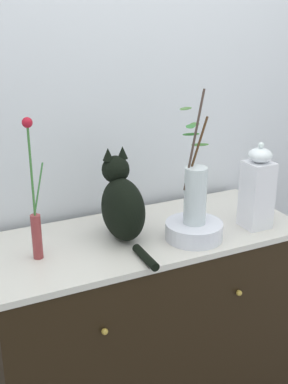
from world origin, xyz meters
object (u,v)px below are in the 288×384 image
(vase_slim_green, at_px, (35,215))
(vase_glass_clear, at_px, (195,192))
(cat_sitting, at_px, (122,205))
(jar_lidded_porcelain, at_px, (257,189))
(bowl_porcelain, at_px, (194,230))
(sideboard, at_px, (144,328))

(vase_slim_green, xyz_separation_m, vase_glass_clear, (0.60, -0.11, 0.03))
(cat_sitting, distance_m, jar_lidded_porcelain, 0.56)
(vase_glass_clear, height_order, jar_lidded_porcelain, vase_glass_clear)
(bowl_porcelain, relative_size, jar_lidded_porcelain, 0.63)
(vase_slim_green, bearing_deg, sideboard, 2.49)
(vase_glass_clear, bearing_deg, bowl_porcelain, -103.53)
(bowl_porcelain, height_order, vase_glass_clear, vase_glass_clear)
(jar_lidded_porcelain, bearing_deg, cat_sitting, 165.65)
(vase_glass_clear, bearing_deg, sideboard, 142.05)
(vase_slim_green, xyz_separation_m, jar_lidded_porcelain, (0.89, -0.12, -0.00))
(vase_slim_green, xyz_separation_m, bowl_porcelain, (0.60, -0.11, -0.14))
(cat_sitting, height_order, bowl_porcelain, cat_sitting)
(sideboard, height_order, jar_lidded_porcelain, jar_lidded_porcelain)
(vase_slim_green, height_order, jar_lidded_porcelain, vase_slim_green)
(sideboard, xyz_separation_m, bowl_porcelain, (0.16, -0.13, 0.50))
(vase_glass_clear, distance_m, jar_lidded_porcelain, 0.29)
(cat_sitting, distance_m, vase_glass_clear, 0.29)
(cat_sitting, distance_m, vase_slim_green, 0.35)
(vase_glass_clear, bearing_deg, vase_slim_green, 170.06)
(sideboard, bearing_deg, vase_slim_green, -177.51)
(sideboard, xyz_separation_m, jar_lidded_porcelain, (0.45, -0.14, 0.63))
(bowl_porcelain, xyz_separation_m, vase_glass_clear, (0.00, 0.00, 0.16))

